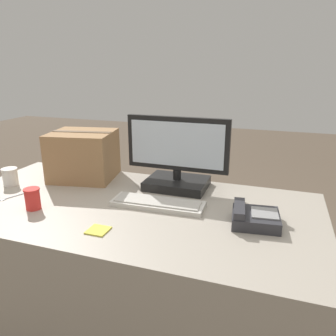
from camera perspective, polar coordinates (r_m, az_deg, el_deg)
name	(u,v)px	position (r m, az deg, el deg)	size (l,w,h in m)	color
ground_plane	(133,324)	(1.99, -6.15, -25.43)	(12.00, 12.00, 0.00)	brown
office_desk	(131,268)	(1.76, -6.54, -16.95)	(1.80, 0.90, 0.71)	#A89E8E
monitor	(177,161)	(1.75, 1.59, 1.20)	(0.55, 0.25, 0.39)	black
keyboard	(158,203)	(1.56, -1.80, -6.17)	(0.45, 0.16, 0.03)	beige
desk_phone	(254,217)	(1.43, 14.73, -8.30)	(0.21, 0.21, 0.08)	#2D2D33
paper_cup_left	(10,177)	(2.01, -25.78, -1.36)	(0.09, 0.09, 0.10)	white
paper_cup_right	(33,199)	(1.64, -22.52, -4.96)	(0.07, 0.07, 0.10)	red
spoon	(9,197)	(1.84, -25.89, -4.64)	(0.07, 0.15, 0.00)	silver
cardboard_box	(83,155)	(1.97, -14.51, 2.17)	(0.40, 0.37, 0.28)	#9E754C
sticky_note_pad	(99,230)	(1.37, -11.89, -10.60)	(0.08, 0.08, 0.01)	#E5DB4C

